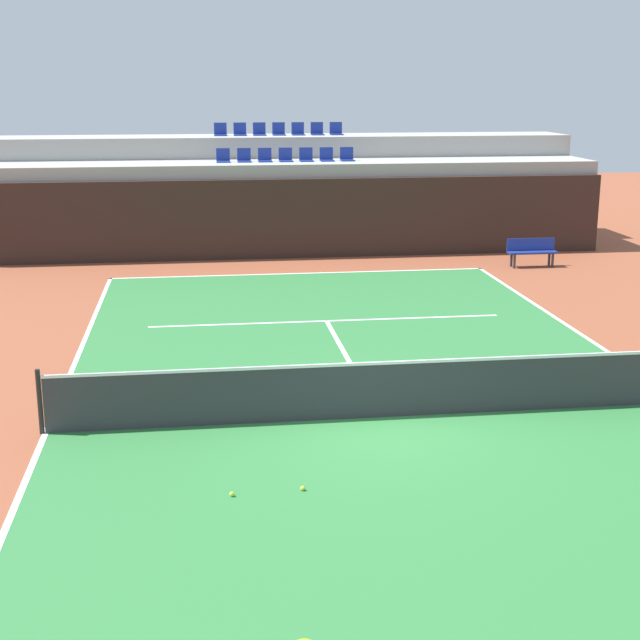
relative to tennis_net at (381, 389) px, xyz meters
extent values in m
plane|color=brown|center=(0.00, 0.00, -0.51)|extent=(80.00, 80.00, 0.00)
cube|color=#2D7238|center=(0.00, 0.00, -0.50)|extent=(11.00, 24.00, 0.01)
cube|color=white|center=(0.00, 11.95, -0.50)|extent=(11.00, 0.10, 0.00)
cube|color=white|center=(-5.45, 0.00, -0.50)|extent=(0.10, 24.00, 0.00)
cube|color=white|center=(0.00, 6.40, -0.50)|extent=(8.26, 0.10, 0.00)
cube|color=white|center=(0.00, 3.20, -0.50)|extent=(0.10, 6.40, 0.00)
cube|color=black|center=(0.00, 14.54, 0.74)|extent=(20.36, 0.30, 2.50)
cube|color=#9E9E99|center=(0.00, 15.89, 0.95)|extent=(20.36, 2.40, 2.93)
cube|color=#9E9E99|center=(0.00, 18.29, 1.31)|extent=(20.36, 2.40, 3.64)
cube|color=navy|center=(-2.03, 15.89, 2.44)|extent=(0.44, 0.44, 0.04)
cube|color=navy|center=(-2.03, 16.09, 2.66)|extent=(0.44, 0.04, 0.40)
cube|color=navy|center=(-1.36, 15.89, 2.44)|extent=(0.44, 0.44, 0.04)
cube|color=navy|center=(-1.36, 16.09, 2.66)|extent=(0.44, 0.04, 0.40)
cube|color=navy|center=(-0.68, 15.89, 2.44)|extent=(0.44, 0.44, 0.04)
cube|color=navy|center=(-0.68, 16.09, 2.66)|extent=(0.44, 0.04, 0.40)
cube|color=navy|center=(0.00, 15.89, 2.44)|extent=(0.44, 0.44, 0.04)
cube|color=navy|center=(0.00, 16.09, 2.66)|extent=(0.44, 0.04, 0.40)
cube|color=navy|center=(0.68, 15.89, 2.44)|extent=(0.44, 0.44, 0.04)
cube|color=navy|center=(0.68, 16.09, 2.66)|extent=(0.44, 0.04, 0.40)
cube|color=navy|center=(1.36, 15.89, 2.44)|extent=(0.44, 0.44, 0.04)
cube|color=navy|center=(1.36, 16.09, 2.66)|extent=(0.44, 0.04, 0.40)
cube|color=navy|center=(2.03, 15.89, 2.44)|extent=(0.44, 0.44, 0.04)
cube|color=navy|center=(2.03, 16.09, 2.66)|extent=(0.44, 0.04, 0.40)
cube|color=navy|center=(-2.03, 18.29, 3.15)|extent=(0.44, 0.44, 0.04)
cube|color=navy|center=(-2.03, 18.49, 3.37)|extent=(0.44, 0.04, 0.40)
cube|color=navy|center=(-1.36, 18.29, 3.15)|extent=(0.44, 0.44, 0.04)
cube|color=navy|center=(-1.36, 18.49, 3.37)|extent=(0.44, 0.04, 0.40)
cube|color=navy|center=(-0.68, 18.29, 3.15)|extent=(0.44, 0.44, 0.04)
cube|color=navy|center=(-0.68, 18.49, 3.37)|extent=(0.44, 0.04, 0.40)
cube|color=navy|center=(0.00, 18.29, 3.15)|extent=(0.44, 0.44, 0.04)
cube|color=navy|center=(0.00, 18.49, 3.37)|extent=(0.44, 0.04, 0.40)
cube|color=navy|center=(0.68, 18.29, 3.15)|extent=(0.44, 0.44, 0.04)
cube|color=navy|center=(0.68, 18.49, 3.37)|extent=(0.44, 0.04, 0.40)
cube|color=navy|center=(1.36, 18.29, 3.15)|extent=(0.44, 0.44, 0.04)
cube|color=navy|center=(1.36, 18.49, 3.37)|extent=(0.44, 0.04, 0.40)
cube|color=navy|center=(2.03, 18.29, 3.15)|extent=(0.44, 0.44, 0.04)
cube|color=navy|center=(2.03, 18.49, 3.37)|extent=(0.44, 0.04, 0.40)
cylinder|color=black|center=(-5.50, 0.00, 0.04)|extent=(0.08, 0.08, 1.07)
cube|color=#333338|center=(0.00, 0.00, -0.04)|extent=(10.90, 0.02, 0.92)
cube|color=white|center=(0.00, 0.00, 0.45)|extent=(10.90, 0.04, 0.05)
cube|color=navy|center=(7.10, 12.05, -0.06)|extent=(1.50, 0.40, 0.05)
cube|color=navy|center=(7.10, 12.23, 0.16)|extent=(1.50, 0.04, 0.36)
cube|color=#2D2D33|center=(6.50, 11.91, -0.30)|extent=(0.06, 0.06, 0.42)
cube|color=#2D2D33|center=(7.70, 11.91, -0.30)|extent=(0.06, 0.06, 0.42)
cube|color=#2D2D33|center=(6.50, 12.19, -0.30)|extent=(0.06, 0.06, 0.42)
cube|color=#2D2D33|center=(7.70, 12.19, -0.30)|extent=(0.06, 0.06, 0.42)
sphere|color=#CCE033|center=(-2.59, -2.71, -0.47)|extent=(0.07, 0.07, 0.07)
sphere|color=#CCE033|center=(-1.62, -2.65, -0.47)|extent=(0.07, 0.07, 0.07)
camera|label=1|loc=(-2.92, -14.15, 4.94)|focal=51.37mm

